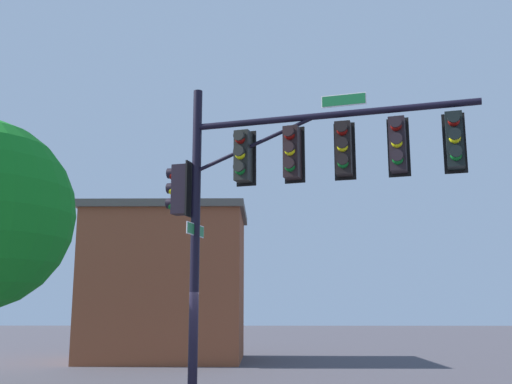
# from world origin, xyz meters

# --- Properties ---
(signal_pole_assembly) EXTENTS (6.42, 2.30, 6.98)m
(signal_pole_assembly) POSITION_xyz_m (2.07, -0.62, 4.96)
(signal_pole_assembly) COLOR black
(signal_pole_assembly) RESTS_ON ground_plane
(brick_building) EXTENTS (6.66, 5.67, 6.36)m
(brick_building) POSITION_xyz_m (-2.63, 12.88, 3.19)
(brick_building) COLOR brown
(brick_building) RESTS_ON ground_plane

